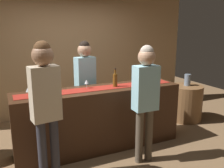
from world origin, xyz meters
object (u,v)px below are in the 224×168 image
Objects in this scene: bartender at (85,78)px; customer_sipping at (146,92)px; round_side_table at (186,103)px; vase_on_side_table at (187,80)px; wine_glass_near_customer at (87,82)px; wine_glass_mid_counter at (148,76)px; wine_bottle_clear at (135,77)px; wine_bottle_amber at (115,80)px; customer_browsing at (45,97)px; wine_glass_far_end at (28,90)px.

bartender is 1.00× the size of customer_sipping.
bartender is 2.27m from round_side_table.
vase_on_side_table is at bearing 33.03° from customer_sipping.
wine_glass_mid_counter is at bearing -0.39° from wine_glass_near_customer.
customer_sipping is at bearing -148.26° from round_side_table.
wine_bottle_clear is at bearing -166.42° from vase_on_side_table.
bartender is at bearing 152.79° from wine_glass_mid_counter.
wine_glass_mid_counter is (0.68, 0.08, -0.01)m from wine_bottle_amber.
customer_sipping is (0.60, -0.75, -0.05)m from wine_glass_near_customer.
round_side_table is (3.05, 0.96, -0.75)m from customer_browsing.
customer_browsing reaches higher than wine_glass_near_customer.
customer_sipping is at bearing -11.58° from customer_browsing.
customer_browsing is 3.23m from vase_on_side_table.
vase_on_side_table is (1.88, 0.41, -0.25)m from wine_bottle_amber.
wine_glass_mid_counter is 1.41m from round_side_table.
bartender is at bearing 73.87° from wine_glass_near_customer.
wine_glass_far_end is 0.54m from customer_browsing.
wine_glass_near_customer is 0.08× the size of bartender.
customer_browsing reaches higher than wine_glass_mid_counter.
wine_bottle_amber and wine_bottle_clear have the same top height.
customer_sipping is (0.46, -1.25, -0.00)m from bartender.
round_side_table is (1.70, 1.05, -0.68)m from customer_sipping.
bartender is at bearing 174.82° from round_side_table.
wine_bottle_amber is at bearing 17.74° from customer_browsing.
customer_sipping reaches higher than wine_bottle_amber.
vase_on_side_table is (2.18, -0.18, -0.20)m from bartender.
customer_browsing is (-1.35, 0.09, 0.06)m from customer_sipping.
customer_sipping reaches higher than vase_on_side_table.
customer_browsing is (-0.89, -1.16, 0.06)m from bartender.
bartender is 1.46m from customer_browsing.
wine_bottle_clear is 2.10× the size of wine_glass_far_end.
vase_on_side_table is (2.33, 0.32, -0.24)m from wine_glass_near_customer.
customer_browsing reaches higher than wine_glass_far_end.
bartender is at bearing 142.73° from wine_bottle_clear.
customer_browsing is 2.41× the size of round_side_table.
wine_glass_mid_counter is at bearing 144.12° from bartender.
bartender reaches higher than wine_bottle_clear.
wine_glass_near_customer is at bearing 130.18° from customer_sipping.
wine_glass_mid_counter is 0.08× the size of bartender.
wine_glass_mid_counter and wine_glass_far_end have the same top height.
round_side_table is (2.30, 0.31, -0.73)m from wine_glass_near_customer.
wine_bottle_amber is 0.17× the size of customer_browsing.
wine_bottle_amber is 2.10× the size of wine_glass_far_end.
vase_on_side_table is (1.72, 1.07, -0.19)m from customer_sipping.
wine_bottle_amber is 1.32m from customer_browsing.
wine_glass_far_end is at bearing 23.04° from bartender.
wine_bottle_amber is at bearing -173.36° from wine_glass_mid_counter.
customer_sipping is 1.35m from customer_browsing.
wine_bottle_clear is at bearing 134.06° from bartender.
wine_glass_far_end is at bearing -176.47° from wine_glass_mid_counter.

